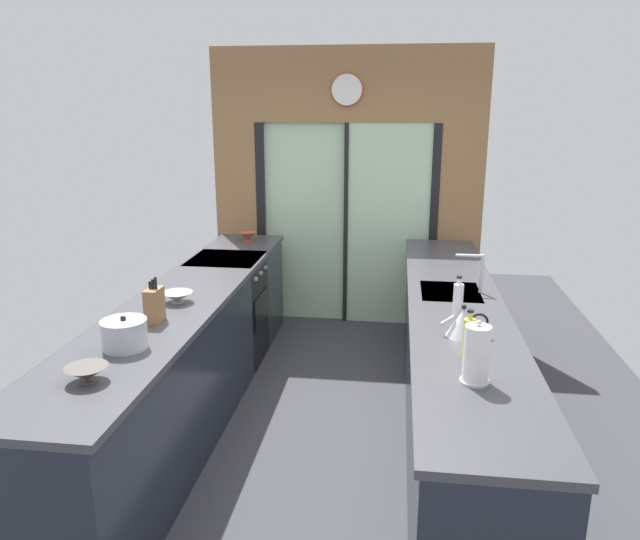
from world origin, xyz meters
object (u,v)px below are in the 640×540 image
Objects in this scene: oven_range at (228,310)px; stock_pot at (125,334)px; soap_bottle_near at (469,336)px; soap_bottle_far at (458,299)px; paper_towel_roll at (476,355)px; kettle at (463,322)px; mixing_bowl_near at (87,373)px; mixing_bowl_far at (248,236)px; knife_block at (154,305)px; mixing_bowl_mid at (177,297)px.

stock_pot reaches higher than oven_range.
soap_bottle_near is 0.60m from soap_bottle_far.
kettle is at bearing 89.84° from paper_towel_roll.
mixing_bowl_near is 2.11m from soap_bottle_far.
oven_range is 2.24m from soap_bottle_far.
kettle reaches higher than mixing_bowl_near.
oven_range is at bearing -91.57° from mixing_bowl_far.
stock_pot is (-0.00, -0.40, -0.03)m from knife_block.
soap_bottle_near is at bearing 90.00° from paper_towel_roll.
knife_block is at bearing 162.11° from paper_towel_roll.
mixing_bowl_mid is 1.89m from soap_bottle_near.
soap_bottle_far is at bearing 90.29° from kettle.
mixing_bowl_near is at bearing -90.00° from knife_block.
soap_bottle_near reaches higher than mixing_bowl_mid.
mixing_bowl_mid is 0.84× the size of stock_pot.
stock_pot is 1.79m from paper_towel_roll.
soap_bottle_far is (1.78, -1.88, 0.06)m from mixing_bowl_far.
soap_bottle_far is (1.80, -1.21, 0.57)m from oven_range.
mixing_bowl_mid is at bearing 152.23° from paper_towel_roll.
stock_pot is at bearing 174.37° from paper_towel_roll.
stock_pot is at bearing -175.86° from soap_bottle_near.
stock_pot is at bearing -90.01° from knife_block.
mixing_bowl_far is 2.84m from kettle.
soap_bottle_far is 0.91m from paper_towel_roll.
knife_block is 1.15× the size of stock_pot.
mixing_bowl_near reaches higher than oven_range.
knife_block is 1.09× the size of soap_bottle_far.
mixing_bowl_near is at bearing -90.00° from mixing_bowl_mid.
oven_range is 2.61m from soap_bottle_near.
oven_range is 3.69× the size of soap_bottle_near.
paper_towel_roll reaches higher than soap_bottle_near.
mixing_bowl_mid is 0.79× the size of soap_bottle_far.
soap_bottle_near is (1.78, -2.49, 0.06)m from mixing_bowl_far.
mixing_bowl_far is (0.02, 0.67, 0.51)m from oven_range.
mixing_bowl_far is at bearing 90.00° from mixing_bowl_near.
knife_block is 1.06× the size of kettle.
paper_towel_roll reaches higher than soap_bottle_far.
kettle is (1.78, -0.35, 0.04)m from mixing_bowl_mid.
knife_block is at bearing 90.00° from mixing_bowl_near.
mixing_bowl_far is at bearing 88.43° from oven_range.
mixing_bowl_far is at bearing 90.00° from mixing_bowl_mid.
mixing_bowl_near is 0.98× the size of mixing_bowl_mid.
mixing_bowl_mid is 0.66× the size of paper_towel_roll.
kettle is 1.02× the size of soap_bottle_far.
soap_bottle_far is at bearing 32.42° from mixing_bowl_near.
soap_bottle_near is at bearing 4.14° from stock_pot.
knife_block is (0.02, -1.54, 0.57)m from oven_range.
mixing_bowl_far is 0.61× the size of knife_block.
mixing_bowl_mid is 2.01m from paper_towel_roll.
knife_block is 1.78m from kettle.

